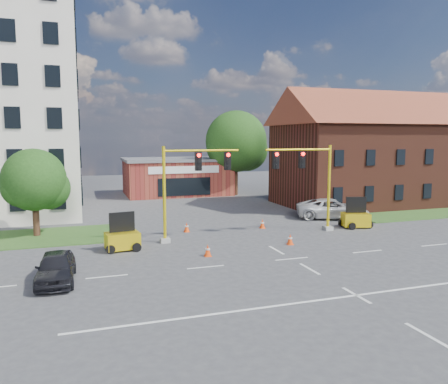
# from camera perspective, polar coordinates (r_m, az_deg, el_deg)

# --- Properties ---
(ground) EXTENTS (120.00, 120.00, 0.00)m
(ground) POSITION_cam_1_polar(r_m,az_deg,el_deg) (24.93, 8.84, -8.62)
(ground) COLOR #3C3D3F
(ground) RESTS_ON ground
(grass_verge_ne) EXTENTS (14.00, 4.00, 0.08)m
(grass_verge_ne) POSITION_cam_1_polar(r_m,az_deg,el_deg) (42.52, 25.11, -2.62)
(grass_verge_ne) COLOR #2F5720
(grass_verge_ne) RESTS_ON ground
(lane_markings) EXTENTS (60.00, 36.00, 0.01)m
(lane_markings) POSITION_cam_1_polar(r_m,az_deg,el_deg) (22.42, 12.40, -10.49)
(lane_markings) COLOR silver
(lane_markings) RESTS_ON ground
(brick_shop) EXTENTS (12.40, 8.40, 4.30)m
(brick_shop) POSITION_cam_1_polar(r_m,az_deg,el_deg) (52.66, -6.19, 2.08)
(brick_shop) COLOR maroon
(brick_shop) RESTS_ON ground
(townhouse_row) EXTENTS (21.00, 11.00, 11.50)m
(townhouse_row) POSITION_cam_1_polar(r_m,az_deg,el_deg) (47.30, 19.63, 5.72)
(townhouse_row) COLOR #532619
(townhouse_row) RESTS_ON ground
(tree_large) EXTENTS (7.54, 7.18, 9.89)m
(tree_large) POSITION_cam_1_polar(r_m,az_deg,el_deg) (51.60, 1.96, 6.32)
(tree_large) COLOR #361F13
(tree_large) RESTS_ON ground
(tree_nw_front) EXTENTS (4.42, 4.21, 6.01)m
(tree_nw_front) POSITION_cam_1_polar(r_m,az_deg,el_deg) (32.13, -23.16, 1.19)
(tree_nw_front) COLOR #361F13
(tree_nw_front) RESTS_ON ground
(signal_mast_west) EXTENTS (5.30, 0.60, 6.20)m
(signal_mast_west) POSITION_cam_1_polar(r_m,az_deg,el_deg) (28.25, -4.55, 1.39)
(signal_mast_west) COLOR gray
(signal_mast_west) RESTS_ON ground
(signal_mast_east) EXTENTS (5.30, 0.60, 6.20)m
(signal_mast_east) POSITION_cam_1_polar(r_m,az_deg,el_deg) (31.48, 11.04, 1.86)
(signal_mast_east) COLOR gray
(signal_mast_east) RESTS_ON ground
(trailer_west) EXTENTS (2.10, 1.55, 2.21)m
(trailer_west) POSITION_cam_1_polar(r_m,az_deg,el_deg) (27.02, -13.13, -5.97)
(trailer_west) COLOR yellow
(trailer_west) RESTS_ON ground
(trailer_east) EXTENTS (2.25, 1.82, 2.22)m
(trailer_east) POSITION_cam_1_polar(r_m,az_deg,el_deg) (34.35, 16.81, -3.31)
(trailer_east) COLOR yellow
(trailer_east) RESTS_ON ground
(cone_a) EXTENTS (0.40, 0.40, 0.70)m
(cone_a) POSITION_cam_1_polar(r_m,az_deg,el_deg) (25.09, -2.15, -7.64)
(cone_a) COLOR #F4430C
(cone_a) RESTS_ON ground
(cone_b) EXTENTS (0.40, 0.40, 0.70)m
(cone_b) POSITION_cam_1_polar(r_m,az_deg,el_deg) (31.51, -4.90, -4.61)
(cone_b) COLOR #F4430C
(cone_b) RESTS_ON ground
(cone_c) EXTENTS (0.40, 0.40, 0.70)m
(cone_c) POSITION_cam_1_polar(r_m,az_deg,el_deg) (28.05, 8.62, -6.13)
(cone_c) COLOR #F4430C
(cone_c) RESTS_ON ground
(cone_d) EXTENTS (0.40, 0.40, 0.70)m
(cone_d) POSITION_cam_1_polar(r_m,az_deg,el_deg) (32.79, 5.03, -4.15)
(cone_d) COLOR #F4430C
(cone_d) RESTS_ON ground
(pickup_white) EXTENTS (6.51, 4.78, 1.64)m
(pickup_white) POSITION_cam_1_polar(r_m,az_deg,el_deg) (37.66, 13.95, -2.13)
(pickup_white) COLOR silver
(pickup_white) RESTS_ON ground
(sedan_dark) EXTENTS (1.82, 4.23, 1.42)m
(sedan_dark) POSITION_cam_1_polar(r_m,az_deg,el_deg) (22.08, -21.11, -9.16)
(sedan_dark) COLOR black
(sedan_dark) RESTS_ON ground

